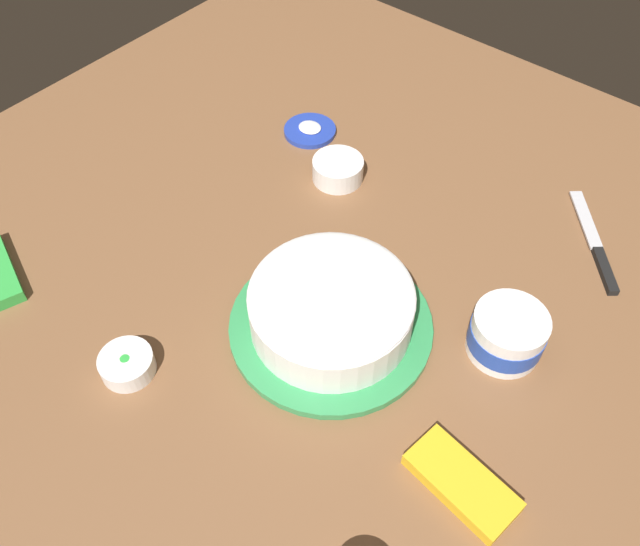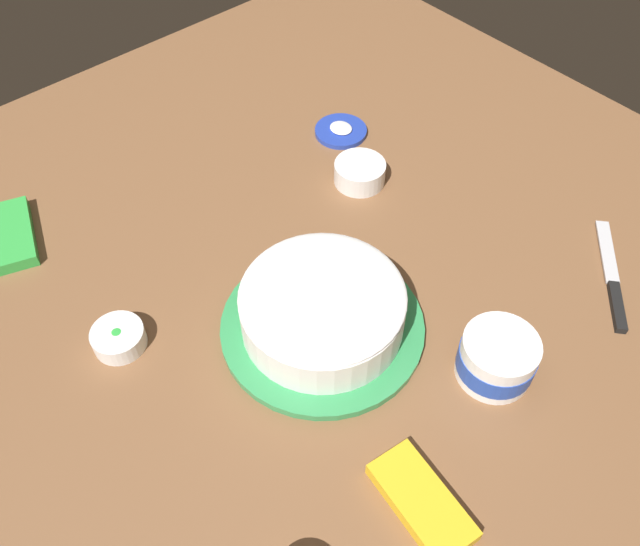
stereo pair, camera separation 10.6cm
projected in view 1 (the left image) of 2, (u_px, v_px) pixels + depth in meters
The scene contains 8 objects.
ground_plane at pixel (315, 266), 1.11m from camera, with size 1.54×1.54×0.00m, color brown.
frosted_cake at pixel (331, 311), 1.00m from camera, with size 0.32×0.32×0.10m.
frosting_tub at pixel (507, 333), 0.98m from camera, with size 0.11×0.11×0.08m.
frosting_tub_lid at pixel (310, 130), 1.33m from camera, with size 0.10×0.10×0.02m.
spreading_knife at pixel (597, 249), 1.13m from camera, with size 0.17×0.19×0.01m.
sprinkle_bowl_green at pixel (127, 364), 0.97m from camera, with size 0.08×0.08×0.03m.
sprinkle_bowl_yellow at pixel (338, 169), 1.23m from camera, with size 0.10×0.10×0.04m.
candy_box_lower at pixel (462, 483), 0.86m from camera, with size 0.15×0.07×0.02m, color yellow.
Camera 1 is at (0.47, -0.55, 0.85)m, focal length 37.32 mm.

